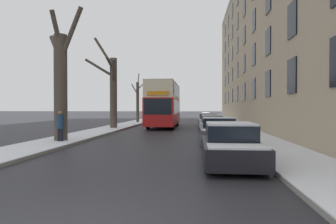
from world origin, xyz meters
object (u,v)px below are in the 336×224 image
Objects in this scene: parked_car_0 at (230,146)px; parked_car_3 at (208,121)px; bare_tree_left_1 at (112,89)px; parked_car_4 at (206,120)px; bare_tree_left_2 at (138,100)px; double_decker_bus at (164,103)px; bare_tree_left_0 at (61,82)px; parked_car_1 at (218,132)px; parked_car_2 at (212,125)px; pedestrian_left_sidewalk at (60,126)px.

parked_car_0 is 18.02m from parked_car_3.
bare_tree_left_1 is 1.90× the size of parked_car_0.
bare_tree_left_2 is at bearing 156.13° from parked_car_4.
parked_car_4 is at bearing 41.53° from double_decker_bus.
bare_tree_left_0 reaches higher than double_decker_bus.
bare_tree_left_0 is 0.89× the size of bare_tree_left_1.
parked_car_0 is at bearing -90.00° from parked_car_3.
bare_tree_left_1 reaches higher than double_decker_bus.
bare_tree_left_0 is 21.54m from bare_tree_left_2.
parked_car_0 is 5.65m from parked_car_1.
parked_car_0 is (8.67, -5.64, -2.71)m from bare_tree_left_0.
parked_car_2 is at bearing -25.23° from bare_tree_left_1.
bare_tree_left_1 is 2.07× the size of parked_car_4.
bare_tree_left_2 is at bearing 111.69° from parked_car_1.
parked_car_4 is (-0.00, 23.39, -0.04)m from parked_car_0.
parked_car_3 is (8.67, 12.37, -2.70)m from bare_tree_left_0.
bare_tree_left_0 is 9.08m from parked_car_1.
parked_car_3 is at bearing -96.58° from pedestrian_left_sidewalk.
pedestrian_left_sidewalk is at bearing -88.76° from bare_tree_left_1.
bare_tree_left_2 reaches higher than double_decker_bus.
parked_car_4 is at bearing 63.97° from bare_tree_left_0.
bare_tree_left_0 is 4.13× the size of pedestrian_left_sidewalk.
bare_tree_left_1 is 9.42m from parked_car_3.
bare_tree_left_2 is 1.55× the size of parked_car_3.
parked_car_4 is (-0.00, 5.37, -0.05)m from parked_car_3.
parked_car_1 is 2.28× the size of pedestrian_left_sidewalk.
double_decker_bus is 2.34× the size of parked_car_0.
bare_tree_left_1 is (-0.04, 10.41, 0.30)m from bare_tree_left_0.
bare_tree_left_0 is at bearing -179.98° from parked_car_1.
parked_car_4 is at bearing 90.00° from parked_car_2.
bare_tree_left_0 is 2.45m from pedestrian_left_sidewalk.
bare_tree_left_2 is at bearing -63.00° from pedestrian_left_sidewalk.
bare_tree_left_1 is 1.94× the size of parked_car_2.
bare_tree_left_1 is 5.68m from double_decker_bus.
bare_tree_left_1 reaches higher than parked_car_0.
double_decker_bus reaches higher than parked_car_2.
bare_tree_left_0 is 14.55m from double_decker_bus.
double_decker_bus is at bearing 38.62° from bare_tree_left_1.
bare_tree_left_0 is 1.74× the size of parked_car_3.
bare_tree_left_2 is at bearing 107.49° from parked_car_0.
bare_tree_left_2 reaches higher than parked_car_4.
parked_car_4 is at bearing 90.00° from parked_car_0.
bare_tree_left_1 reaches higher than parked_car_1.
double_decker_bus is 15.03m from pedestrian_left_sidewalk.
double_decker_bus is 6.13m from parked_car_4.
parked_car_0 reaches higher than parked_car_2.
pedestrian_left_sidewalk is (0.19, -0.50, -2.39)m from bare_tree_left_0.
double_decker_bus is (4.19, -7.66, -0.44)m from bare_tree_left_2.
pedestrian_left_sidewalk is at bearing 148.75° from parked_car_0.
pedestrian_left_sidewalk is (-8.47, -18.25, 0.36)m from parked_car_4.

